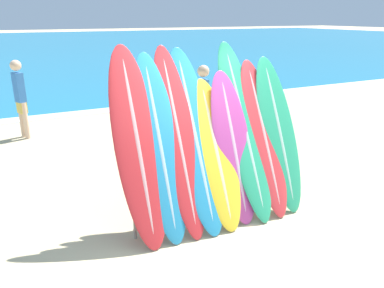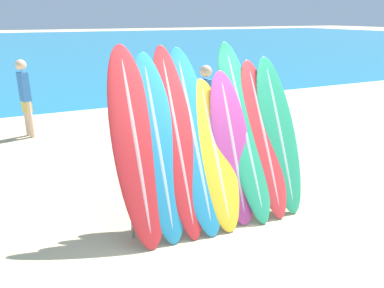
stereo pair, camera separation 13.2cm
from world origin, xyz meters
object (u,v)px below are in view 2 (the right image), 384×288
surfboard_slot_2 (177,140)px  person_mid_beach (205,105)px  surfboard_rack (216,188)px  surfboard_slot_0 (136,145)px  surfboard_slot_4 (215,154)px  person_near_water (25,96)px  surfboard_slot_3 (194,139)px  surfboard_slot_8 (279,134)px  surfboard_slot_1 (158,147)px  surfboard_slot_5 (233,147)px  surfboard_slot_6 (244,130)px  surfboard_slot_7 (263,137)px

surfboard_slot_2 → person_mid_beach: (1.63, 2.41, -0.20)m
surfboard_rack → surfboard_slot_0: (-1.07, 0.14, 0.74)m
surfboard_slot_0 → surfboard_slot_4: 1.09m
person_near_water → person_mid_beach: person_near_water is taller
surfboard_slot_3 → surfboard_slot_8: surfboard_slot_3 is taller
surfboard_slot_1 → person_near_water: bearing=105.5°
surfboard_slot_4 → surfboard_slot_0: bearing=174.7°
surfboard_slot_8 → person_mid_beach: 2.48m
surfboard_rack → person_near_water: person_near_water is taller
surfboard_slot_5 → person_near_water: 5.68m
surfboard_slot_3 → person_near_water: (-1.92, 5.02, -0.18)m
surfboard_slot_8 → person_near_water: 6.04m
surfboard_slot_0 → surfboard_slot_1: size_ratio=1.05×
surfboard_slot_8 → person_mid_beach: bearing=88.8°
surfboard_slot_5 → surfboard_slot_4: bearing=-177.9°
surfboard_slot_4 → person_near_water: size_ratio=1.07×
surfboard_slot_3 → surfboard_slot_6: 0.78m
surfboard_slot_0 → surfboard_slot_1: surfboard_slot_0 is taller
surfboard_slot_5 → person_mid_beach: size_ratio=1.12×
surfboard_slot_7 → surfboard_slot_8: size_ratio=0.98×
surfboard_rack → surfboard_slot_6: surfboard_slot_6 is taller
surfboard_slot_1 → surfboard_slot_3: 0.52m
surfboard_slot_2 → surfboard_slot_5: surfboard_slot_2 is taller
surfboard_slot_7 → surfboard_slot_8: 0.27m
surfboard_slot_6 → person_near_water: (-2.69, 5.01, -0.21)m
surfboard_slot_7 → person_near_water: 5.89m
surfboard_slot_2 → surfboard_slot_3: size_ratio=1.02×
surfboard_slot_6 → person_mid_beach: bearing=75.7°
surfboard_rack → surfboard_slot_0: size_ratio=1.02×
surfboard_slot_0 → surfboard_slot_2: bearing=0.8°
surfboard_slot_4 → person_mid_beach: surfboard_slot_4 is taller
surfboard_slot_0 → surfboard_slot_4: size_ratio=1.25×
surfboard_slot_2 → surfboard_slot_4: 0.56m
surfboard_slot_0 → surfboard_slot_8: (2.14, -0.05, -0.12)m
surfboard_slot_7 → person_mid_beach: size_ratio=1.18×
surfboard_slot_0 → surfboard_slot_4: bearing=-5.3°
surfboard_slot_6 → surfboard_slot_8: size_ratio=1.10×
surfboard_slot_5 → surfboard_slot_0: bearing=176.2°
surfboard_slot_5 → surfboard_slot_8: (0.80, 0.03, 0.07)m
surfboard_slot_5 → person_mid_beach: 2.65m
surfboard_slot_4 → surfboard_slot_8: (1.08, 0.04, 0.12)m
surfboard_slot_0 → surfboard_slot_3: 0.80m
surfboard_slot_0 → surfboard_slot_2: size_ratio=1.01×
surfboard_slot_0 → surfboard_slot_8: size_ratio=1.11×
surfboard_slot_1 → surfboard_slot_8: 1.85m
surfboard_slot_1 → person_mid_beach: surfboard_slot_1 is taller
surfboard_slot_1 → surfboard_slot_0: bearing=176.4°
person_mid_beach → surfboard_slot_3: bearing=161.9°
surfboard_rack → surfboard_slot_1: 1.05m
surfboard_slot_1 → surfboard_slot_7: size_ratio=1.08×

